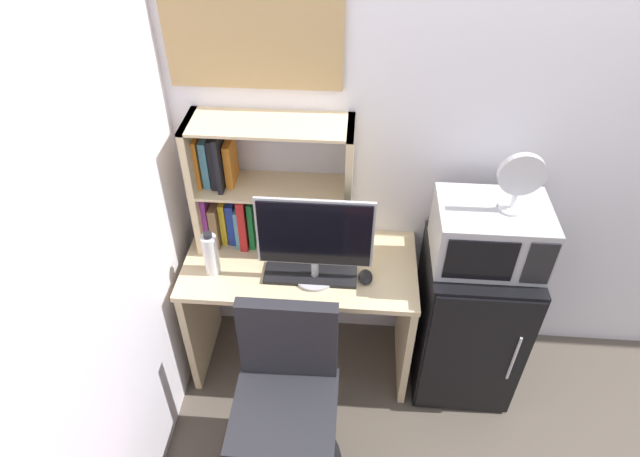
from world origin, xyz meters
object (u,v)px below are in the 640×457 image
object	(u,v)px
computer_mouse	(366,277)
desk_fan	(520,179)
mini_fridge	(467,320)
desk_chair	(287,408)
hutch_bookshelf	(249,188)
microwave	(490,234)
keyboard	(311,274)
wall_corkboard	(252,32)
water_bottle	(211,254)
monitor	(315,238)

from	to	relation	value
computer_mouse	desk_fan	distance (m)	0.82
mini_fridge	desk_chair	xyz separation A→B (m)	(-0.87, -0.56, -0.03)
hutch_bookshelf	microwave	world-z (taller)	hutch_bookshelf
computer_mouse	desk_chair	bearing A→B (deg)	-123.65
microwave	desk_chair	distance (m)	1.20
keyboard	microwave	size ratio (longest dim) A/B	0.89
keyboard	wall_corkboard	distance (m)	1.11
wall_corkboard	desk_chair	bearing A→B (deg)	-77.20
hutch_bookshelf	microwave	bearing A→B (deg)	-8.96
hutch_bookshelf	wall_corkboard	distance (m)	0.72
hutch_bookshelf	water_bottle	distance (m)	0.36
hutch_bookshelf	wall_corkboard	size ratio (longest dim) A/B	1.00
monitor	mini_fridge	xyz separation A→B (m)	(0.78, 0.07, -0.57)
computer_mouse	wall_corkboard	distance (m)	1.20
monitor	desk_chair	bearing A→B (deg)	-100.26
computer_mouse	desk_chair	distance (m)	0.70
monitor	water_bottle	bearing A→B (deg)	179.62
monitor	wall_corkboard	bearing A→B (deg)	128.00
keyboard	desk_chair	size ratio (longest dim) A/B	0.47
keyboard	mini_fridge	bearing A→B (deg)	4.58
keyboard	computer_mouse	size ratio (longest dim) A/B	4.39
computer_mouse	hutch_bookshelf	bearing A→B (deg)	156.55
desk_fan	keyboard	bearing A→B (deg)	-175.95
water_bottle	wall_corkboard	size ratio (longest dim) A/B	0.32
keyboard	computer_mouse	world-z (taller)	computer_mouse
hutch_bookshelf	water_bottle	bearing A→B (deg)	-121.57
monitor	computer_mouse	distance (m)	0.33
desk_fan	wall_corkboard	bearing A→B (deg)	165.63
keyboard	desk_chair	xyz separation A→B (m)	(-0.07, -0.50, -0.36)
microwave	wall_corkboard	bearing A→B (deg)	165.13
keyboard	desk_fan	xyz separation A→B (m)	(0.87, 0.06, 0.55)
desk_fan	mini_fridge	bearing A→B (deg)	177.21
water_bottle	wall_corkboard	world-z (taller)	wall_corkboard
monitor	wall_corkboard	distance (m)	0.91
mini_fridge	microwave	bearing A→B (deg)	89.80
hutch_bookshelf	mini_fridge	distance (m)	1.30
keyboard	wall_corkboard	xyz separation A→B (m)	(-0.26, 0.35, 1.02)
mini_fridge	keyboard	bearing A→B (deg)	-175.42
keyboard	mini_fridge	distance (m)	0.87
hutch_bookshelf	desk_fan	distance (m)	1.22
keyboard	water_bottle	bearing A→B (deg)	-179.15
water_bottle	desk_fan	world-z (taller)	desk_fan
monitor	desk_chair	size ratio (longest dim) A/B	0.57
computer_mouse	microwave	world-z (taller)	microwave
monitor	desk_fan	size ratio (longest dim) A/B	1.87
wall_corkboard	desk_fan	bearing A→B (deg)	-14.37
mini_fridge	desk_fan	xyz separation A→B (m)	(0.06, -0.00, 0.88)
keyboard	mini_fridge	size ratio (longest dim) A/B	0.50
water_bottle	desk_chair	bearing A→B (deg)	-50.75
hutch_bookshelf	mini_fridge	size ratio (longest dim) A/B	0.86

